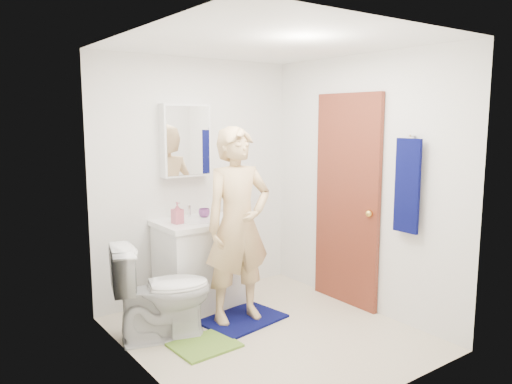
% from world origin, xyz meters
% --- Properties ---
extents(floor, '(2.20, 2.40, 0.02)m').
position_xyz_m(floor, '(0.00, 0.00, -0.01)').
color(floor, beige).
rests_on(floor, ground).
extents(ceiling, '(2.20, 2.40, 0.02)m').
position_xyz_m(ceiling, '(0.00, 0.00, 2.41)').
color(ceiling, white).
rests_on(ceiling, ground).
extents(wall_back, '(2.20, 0.02, 2.40)m').
position_xyz_m(wall_back, '(0.00, 1.21, 1.20)').
color(wall_back, silver).
rests_on(wall_back, ground).
extents(wall_front, '(2.20, 0.02, 2.40)m').
position_xyz_m(wall_front, '(0.00, -1.21, 1.20)').
color(wall_front, silver).
rests_on(wall_front, ground).
extents(wall_left, '(0.02, 2.40, 2.40)m').
position_xyz_m(wall_left, '(-1.11, 0.00, 1.20)').
color(wall_left, silver).
rests_on(wall_left, ground).
extents(wall_right, '(0.02, 2.40, 2.40)m').
position_xyz_m(wall_right, '(1.11, 0.00, 1.20)').
color(wall_right, silver).
rests_on(wall_right, ground).
extents(vanity_cabinet, '(0.75, 0.55, 0.80)m').
position_xyz_m(vanity_cabinet, '(-0.15, 0.91, 0.40)').
color(vanity_cabinet, white).
rests_on(vanity_cabinet, floor).
extents(countertop, '(0.79, 0.59, 0.05)m').
position_xyz_m(countertop, '(-0.15, 0.91, 0.83)').
color(countertop, white).
rests_on(countertop, vanity_cabinet).
extents(sink_basin, '(0.40, 0.40, 0.03)m').
position_xyz_m(sink_basin, '(-0.15, 0.91, 0.84)').
color(sink_basin, white).
rests_on(sink_basin, countertop).
extents(faucet, '(0.03, 0.03, 0.12)m').
position_xyz_m(faucet, '(-0.15, 1.09, 0.91)').
color(faucet, silver).
rests_on(faucet, countertop).
extents(medicine_cabinet, '(0.50, 0.12, 0.70)m').
position_xyz_m(medicine_cabinet, '(-0.15, 1.14, 1.60)').
color(medicine_cabinet, white).
rests_on(medicine_cabinet, wall_back).
extents(mirror_panel, '(0.46, 0.01, 0.66)m').
position_xyz_m(mirror_panel, '(-0.15, 1.08, 1.60)').
color(mirror_panel, white).
rests_on(mirror_panel, wall_back).
extents(door, '(0.05, 0.80, 2.05)m').
position_xyz_m(door, '(1.07, 0.15, 1.02)').
color(door, brown).
rests_on(door, ground).
extents(door_knob, '(0.07, 0.07, 0.07)m').
position_xyz_m(door_knob, '(1.03, -0.17, 0.95)').
color(door_knob, gold).
rests_on(door_knob, door).
extents(towel, '(0.03, 0.24, 0.80)m').
position_xyz_m(towel, '(1.03, -0.57, 1.25)').
color(towel, '#070B48').
rests_on(towel, wall_right).
extents(towel_hook, '(0.06, 0.02, 0.02)m').
position_xyz_m(towel_hook, '(1.07, -0.57, 1.67)').
color(towel_hook, silver).
rests_on(towel_hook, wall_right).
extents(toilet, '(0.89, 0.66, 0.81)m').
position_xyz_m(toilet, '(-0.76, 0.46, 0.41)').
color(toilet, white).
rests_on(toilet, floor).
extents(bath_mat, '(0.78, 0.61, 0.02)m').
position_xyz_m(bath_mat, '(-0.02, 0.36, 0.01)').
color(bath_mat, '#070B48').
rests_on(bath_mat, floor).
extents(green_rug, '(0.51, 0.44, 0.02)m').
position_xyz_m(green_rug, '(-0.56, 0.12, 0.01)').
color(green_rug, olive).
rests_on(green_rug, floor).
extents(soap_dispenser, '(0.10, 0.10, 0.20)m').
position_xyz_m(soap_dispenser, '(-0.38, 0.89, 0.95)').
color(soap_dispenser, '#C35B70').
rests_on(soap_dispenser, countertop).
extents(toothbrush_cup, '(0.13, 0.13, 0.09)m').
position_xyz_m(toothbrush_cup, '(-0.04, 0.99, 0.89)').
color(toothbrush_cup, '#74387B').
rests_on(toothbrush_cup, countertop).
extents(man, '(0.67, 0.48, 1.72)m').
position_xyz_m(man, '(-0.06, 0.38, 0.88)').
color(man, tan).
rests_on(man, bath_mat).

